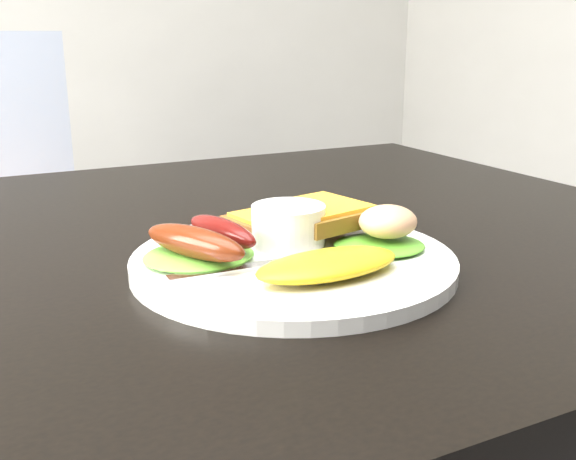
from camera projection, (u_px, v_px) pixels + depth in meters
dining_table at (122, 267)px, 0.65m from camera, size 1.20×0.80×0.04m
dining_chair at (8, 234)px, 1.73m from camera, size 0.48×0.48×0.05m
person at (47, 146)px, 1.40m from camera, size 0.58×0.45×1.44m
plate at (293, 262)px, 0.58m from camera, size 0.28×0.28×0.01m
lettuce_left at (199, 255)px, 0.56m from camera, size 0.10×0.09×0.01m
lettuce_right at (379, 245)px, 0.59m from camera, size 0.10×0.10×0.01m
omelette at (328, 264)px, 0.52m from camera, size 0.13×0.06×0.02m
sausage_a at (194, 242)px, 0.55m from camera, size 0.07×0.11×0.03m
sausage_b at (222, 231)px, 0.58m from camera, size 0.04×0.09×0.02m
ramekin at (288, 226)px, 0.60m from camera, size 0.09×0.09×0.04m
toast_a at (281, 225)px, 0.64m from camera, size 0.10×0.10×0.01m
toast_b at (320, 215)px, 0.63m from camera, size 0.10×0.10×0.01m
potato_salad at (388, 222)px, 0.59m from camera, size 0.07×0.06×0.03m
fork at (259, 266)px, 0.55m from camera, size 0.15×0.02×0.00m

